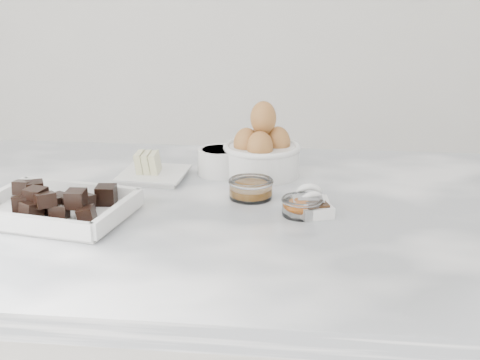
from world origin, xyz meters
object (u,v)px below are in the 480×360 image
object	(u,v)px
vanilla_spoon	(315,207)
butter_plate	(153,170)
sugar_ramekin	(220,160)
chocolate_dish	(56,203)
egg_bowl	(262,151)
salt_spoon	(310,202)
honey_bowl	(251,188)
zest_bowl	(302,206)

from	to	relation	value
vanilla_spoon	butter_plate	bearing A→B (deg)	152.73
sugar_ramekin	chocolate_dish	bearing A→B (deg)	-131.77
butter_plate	egg_bowl	xyz separation A→B (m)	(0.21, 0.05, 0.03)
sugar_ramekin	salt_spoon	distance (m)	0.26
honey_bowl	salt_spoon	bearing A→B (deg)	-25.79
butter_plate	vanilla_spoon	xyz separation A→B (m)	(0.32, -0.16, -0.00)
butter_plate	zest_bowl	size ratio (longest dim) A/B	1.85
vanilla_spoon	zest_bowl	bearing A→B (deg)	-173.27
sugar_ramekin	salt_spoon	size ratio (longest dim) A/B	1.10
honey_bowl	zest_bowl	xyz separation A→B (m)	(0.09, -0.08, -0.00)
salt_spoon	vanilla_spoon	bearing A→B (deg)	-68.57
salt_spoon	butter_plate	bearing A→B (deg)	155.31
butter_plate	zest_bowl	world-z (taller)	butter_plate
honey_bowl	vanilla_spoon	bearing A→B (deg)	-32.42
chocolate_dish	butter_plate	bearing A→B (deg)	63.28
zest_bowl	salt_spoon	xyz separation A→B (m)	(0.01, 0.02, -0.00)
butter_plate	salt_spoon	size ratio (longest dim) A/B	1.67
honey_bowl	salt_spoon	distance (m)	0.12
butter_plate	zest_bowl	distance (m)	0.34
zest_bowl	vanilla_spoon	size ratio (longest dim) A/B	0.95
chocolate_dish	butter_plate	world-z (taller)	chocolate_dish
chocolate_dish	butter_plate	size ratio (longest dim) A/B	2.03
salt_spoon	zest_bowl	bearing A→B (deg)	-118.30
egg_bowl	vanilla_spoon	world-z (taller)	egg_bowl
chocolate_dish	zest_bowl	bearing A→B (deg)	7.74
sugar_ramekin	egg_bowl	bearing A→B (deg)	4.68
egg_bowl	salt_spoon	distance (m)	0.22
zest_bowl	vanilla_spoon	world-z (taller)	vanilla_spoon
sugar_ramekin	honey_bowl	distance (m)	0.16
chocolate_dish	salt_spoon	bearing A→B (deg)	10.71
chocolate_dish	egg_bowl	world-z (taller)	egg_bowl
butter_plate	sugar_ramekin	distance (m)	0.13
butter_plate	honey_bowl	xyz separation A→B (m)	(0.20, -0.09, 0.00)
zest_bowl	salt_spoon	world-z (taller)	salt_spoon
honey_bowl	zest_bowl	distance (m)	0.12
zest_bowl	honey_bowl	bearing A→B (deg)	141.07
chocolate_dish	egg_bowl	xyz separation A→B (m)	(0.32, 0.27, 0.02)
vanilla_spoon	salt_spoon	world-z (taller)	salt_spoon
sugar_ramekin	zest_bowl	world-z (taller)	sugar_ramekin
honey_bowl	egg_bowl	bearing A→B (deg)	86.46
butter_plate	salt_spoon	bearing A→B (deg)	-24.69
sugar_ramekin	egg_bowl	size ratio (longest dim) A/B	0.56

